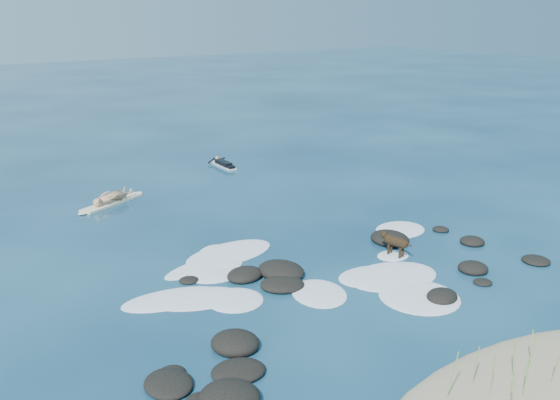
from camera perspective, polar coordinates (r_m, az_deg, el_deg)
ground at (r=19.23m, az=2.83°, el=-6.28°), size 160.00×160.00×0.00m
dune_grass at (r=13.87m, az=21.24°, el=-14.61°), size 2.99×1.59×1.17m
reef_rocks at (r=17.23m, az=3.34°, el=-8.86°), size 13.38×6.91×0.50m
breaking_foam at (r=18.82m, az=1.28°, el=-6.78°), size 11.79×8.20×0.12m
standing_surfer_rig at (r=26.02m, az=-15.24°, el=1.33°), size 3.34×1.86×2.03m
paddling_surfer_rig at (r=31.40m, az=-5.21°, el=3.30°), size 1.00×2.22×0.39m
dog at (r=20.24m, az=10.41°, el=-3.72°), size 0.47×1.25×0.80m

